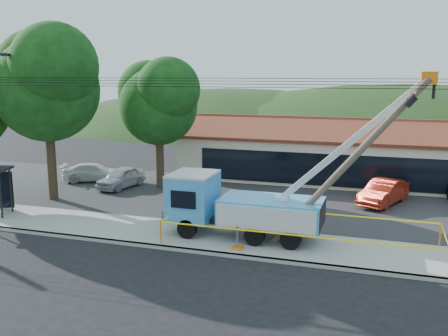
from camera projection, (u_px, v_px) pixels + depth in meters
ground at (181, 271)px, 20.24m from camera, size 120.00×120.00×0.00m
curb at (199, 252)px, 22.18m from camera, size 60.00×0.25×0.15m
sidewalk at (213, 238)px, 23.96m from camera, size 60.00×4.00×0.15m
parking_lot at (255, 199)px, 31.43m from camera, size 60.00×12.00×0.10m
strip_mall at (334, 154)px, 37.33m from camera, size 22.50×8.53×4.67m
tree_west_near at (46, 79)px, 29.94m from camera, size 7.56×6.72×10.80m
tree_lot at (158, 98)px, 33.33m from camera, size 6.30×5.60×8.94m
hill_west at (230, 125)px, 76.16m from camera, size 78.40×56.00×28.00m
hill_center at (404, 131)px, 68.57m from camera, size 89.60×64.00×32.00m
utility_truck at (241, 204)px, 23.78m from camera, size 11.83×3.98×7.79m
leaning_pole at (353, 158)px, 21.34m from camera, size 6.51×1.73×7.74m
caution_tape at (300, 227)px, 22.74m from camera, size 12.28×3.72×1.08m
car_silver at (122, 189)px, 34.49m from camera, size 2.20×4.31×1.41m
car_red at (383, 206)px, 30.14m from camera, size 3.09×4.70×1.46m
car_white at (94, 182)px, 36.54m from camera, size 4.80×3.52×1.29m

